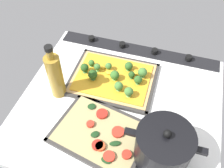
# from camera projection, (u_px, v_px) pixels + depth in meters

# --- Properties ---
(ground_plane) EXTENTS (0.74, 0.68, 0.03)m
(ground_plane) POSITION_uv_depth(u_px,v_px,m) (119.00, 105.00, 0.96)
(ground_plane) COLOR white
(stove_control_panel) EXTENTS (0.71, 0.07, 0.03)m
(stove_control_panel) POSITION_uv_depth(u_px,v_px,m) (138.00, 50.00, 1.14)
(stove_control_panel) COLOR black
(stove_control_panel) RESTS_ON ground_plane
(baking_tray_front) EXTENTS (0.34, 0.27, 0.01)m
(baking_tray_front) POSITION_uv_depth(u_px,v_px,m) (113.00, 80.00, 1.02)
(baking_tray_front) COLOR #33302D
(baking_tray_front) RESTS_ON ground_plane
(broccoli_pizza) EXTENTS (0.32, 0.24, 0.06)m
(broccoli_pizza) POSITION_uv_depth(u_px,v_px,m) (114.00, 77.00, 1.01)
(broccoli_pizza) COLOR tan
(broccoli_pizza) RESTS_ON baking_tray_front
(baking_tray_back) EXTENTS (0.35, 0.28, 0.01)m
(baking_tray_back) POSITION_uv_depth(u_px,v_px,m) (101.00, 134.00, 0.86)
(baking_tray_back) COLOR #33302D
(baking_tray_back) RESTS_ON ground_plane
(veggie_pizza_back) EXTENTS (0.32, 0.26, 0.02)m
(veggie_pizza_back) POSITION_uv_depth(u_px,v_px,m) (101.00, 134.00, 0.85)
(veggie_pizza_back) COLOR tan
(veggie_pizza_back) RESTS_ON baking_tray_back
(cooking_pot) EXTENTS (0.24, 0.17, 0.16)m
(cooking_pot) POSITION_uv_depth(u_px,v_px,m) (163.00, 147.00, 0.76)
(cooking_pot) COLOR black
(cooking_pot) RESTS_ON ground_plane
(oil_bottle) EXTENTS (0.06, 0.06, 0.23)m
(oil_bottle) POSITION_uv_depth(u_px,v_px,m) (55.00, 75.00, 0.91)
(oil_bottle) COLOR olive
(oil_bottle) RESTS_ON ground_plane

